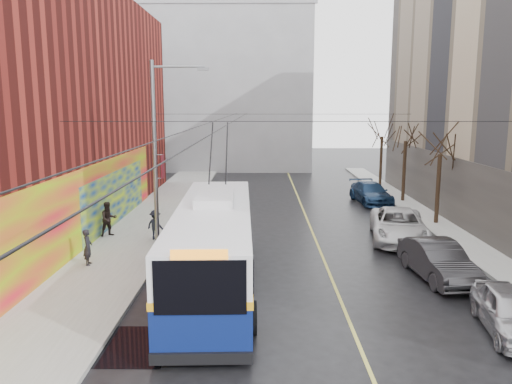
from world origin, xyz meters
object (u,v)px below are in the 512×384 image
(pedestrian_a, at_px, (88,247))
(parked_car_a, at_px, (511,311))
(parked_car_c, at_px, (399,225))
(following_car, at_px, (234,196))
(tree_far, at_px, (382,127))
(parked_car_d, at_px, (371,193))
(pedestrian_c, at_px, (155,225))
(tree_mid, at_px, (406,130))
(trolleybus, at_px, (214,244))
(pedestrian_b, at_px, (109,219))
(parked_car_b, at_px, (438,260))
(streetlight_pole, at_px, (158,153))
(tree_near, at_px, (441,141))

(pedestrian_a, bearing_deg, parked_car_a, -121.04)
(parked_car_c, bearing_deg, following_car, 146.48)
(tree_far, bearing_deg, pedestrian_a, -129.02)
(parked_car_d, height_order, pedestrian_c, pedestrian_c)
(parked_car_c, bearing_deg, tree_mid, 83.07)
(parked_car_c, distance_m, following_car, 12.49)
(trolleybus, relative_size, pedestrian_b, 7.14)
(parked_car_b, relative_size, pedestrian_b, 2.56)
(parked_car_a, bearing_deg, streetlight_pole, 154.80)
(trolleybus, bearing_deg, parked_car_b, 3.62)
(tree_mid, bearing_deg, tree_near, -90.00)
(parked_car_c, distance_m, pedestrian_a, 15.40)
(parked_car_d, bearing_deg, tree_mid, 1.41)
(tree_far, distance_m, pedestrian_a, 28.75)
(tree_near, relative_size, tree_mid, 0.96)
(tree_far, distance_m, trolleybus, 27.35)
(trolleybus, bearing_deg, parked_car_c, 34.65)
(tree_mid, relative_size, tree_far, 1.02)
(following_car, bearing_deg, pedestrian_a, -114.19)
(parked_car_c, height_order, following_car, parked_car_c)
(tree_mid, xyz_separation_m, parked_car_c, (-3.20, -10.53, -4.43))
(parked_car_d, bearing_deg, pedestrian_b, -154.57)
(tree_mid, height_order, parked_car_d, tree_mid)
(tree_far, bearing_deg, parked_car_a, -95.36)
(tree_far, bearing_deg, pedestrian_c, -131.39)
(parked_car_d, bearing_deg, tree_far, 65.46)
(streetlight_pole, height_order, trolleybus, streetlight_pole)
(streetlight_pole, distance_m, tree_mid, 19.96)
(streetlight_pole, bearing_deg, pedestrian_c, 108.64)
(tree_mid, height_order, following_car, tree_mid)
(parked_car_d, bearing_deg, pedestrian_c, -147.91)
(parked_car_b, height_order, pedestrian_c, pedestrian_c)
(parked_car_a, relative_size, pedestrian_c, 2.67)
(trolleybus, relative_size, parked_car_a, 3.17)
(tree_near, xyz_separation_m, parked_car_c, (-3.20, -3.53, -4.15))
(pedestrian_a, distance_m, pedestrian_c, 4.63)
(trolleybus, bearing_deg, parked_car_d, 57.92)
(tree_far, height_order, parked_car_c, tree_far)
(parked_car_d, height_order, following_car, following_car)
(tree_mid, relative_size, parked_car_b, 1.42)
(pedestrian_b, distance_m, pedestrian_c, 2.72)
(tree_mid, height_order, parked_car_c, tree_mid)
(pedestrian_a, xyz_separation_m, pedestrian_b, (-0.55, 4.85, 0.13))
(tree_far, height_order, following_car, tree_far)
(trolleybus, xyz_separation_m, following_car, (-0.05, 15.30, -0.89))
(tree_far, relative_size, trolleybus, 0.50)
(parked_car_c, bearing_deg, parked_car_d, 95.56)
(streetlight_pole, relative_size, pedestrian_a, 5.72)
(tree_far, xyz_separation_m, following_car, (-12.26, -8.94, -4.32))
(following_car, relative_size, pedestrian_a, 3.06)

